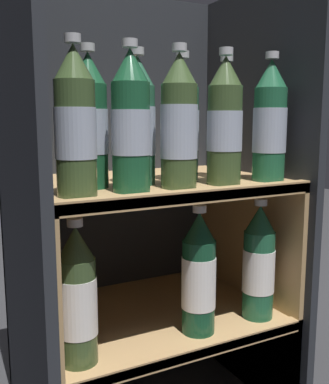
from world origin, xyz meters
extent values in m
cube|color=#23262B|center=(0.00, 0.40, 0.49)|extent=(0.57, 0.02, 0.98)
cube|color=#23262B|center=(-0.28, 0.20, 0.49)|extent=(0.02, 0.43, 0.98)
cube|color=#23262B|center=(0.28, 0.20, 0.49)|extent=(0.02, 0.43, 0.98)
cube|color=tan|center=(0.00, 0.20, 0.23)|extent=(0.53, 0.39, 0.02)
cube|color=tan|center=(0.00, 0.01, 0.23)|extent=(0.53, 0.02, 0.03)
cube|color=tan|center=(0.26, 0.20, 0.11)|extent=(0.01, 0.39, 0.22)
cube|color=tan|center=(0.00, 0.20, 0.54)|extent=(0.53, 0.39, 0.02)
cube|color=tan|center=(0.00, 0.01, 0.54)|extent=(0.53, 0.02, 0.03)
cube|color=tan|center=(-0.26, 0.20, 0.26)|extent=(0.01, 0.39, 0.53)
cube|color=tan|center=(0.26, 0.20, 0.26)|extent=(0.01, 0.39, 0.53)
cylinder|color=#384C28|center=(-0.20, 0.07, 0.64)|extent=(0.07, 0.07, 0.19)
cylinder|color=#9EA8BC|center=(-0.20, 0.07, 0.65)|extent=(0.07, 0.07, 0.08)
cone|color=#384C28|center=(-0.20, 0.07, 0.77)|extent=(0.06, 0.06, 0.06)
cylinder|color=#B7B7BC|center=(-0.20, 0.07, 0.80)|extent=(0.03, 0.03, 0.01)
cylinder|color=#194C2D|center=(-0.10, 0.07, 0.64)|extent=(0.07, 0.07, 0.19)
cylinder|color=#9EA8BC|center=(-0.10, 0.07, 0.65)|extent=(0.07, 0.07, 0.08)
cone|color=#194C2D|center=(-0.10, 0.07, 0.77)|extent=(0.06, 0.06, 0.06)
cylinder|color=#B7B7BC|center=(-0.10, 0.07, 0.80)|extent=(0.03, 0.03, 0.01)
cylinder|color=#384C28|center=(-0.01, 0.07, 0.64)|extent=(0.07, 0.07, 0.19)
cylinder|color=#9EA8BC|center=(-0.01, 0.07, 0.65)|extent=(0.07, 0.07, 0.10)
cone|color=#384C28|center=(-0.01, 0.07, 0.77)|extent=(0.06, 0.06, 0.06)
cylinder|color=#B7B7BC|center=(-0.01, 0.07, 0.80)|extent=(0.03, 0.03, 0.01)
cylinder|color=#384C28|center=(0.10, 0.07, 0.64)|extent=(0.07, 0.07, 0.19)
cylinder|color=#9EA8BC|center=(0.10, 0.07, 0.65)|extent=(0.07, 0.07, 0.08)
cone|color=#384C28|center=(0.10, 0.07, 0.77)|extent=(0.06, 0.06, 0.06)
cylinder|color=#B7B7BC|center=(0.10, 0.07, 0.80)|extent=(0.03, 0.03, 0.01)
cylinder|color=#1E5638|center=(0.21, 0.07, 0.64)|extent=(0.07, 0.07, 0.19)
cylinder|color=#9EA8BC|center=(0.21, 0.07, 0.65)|extent=(0.07, 0.07, 0.09)
cone|color=#1E5638|center=(0.21, 0.07, 0.77)|extent=(0.06, 0.06, 0.06)
cylinder|color=#B7B7BC|center=(0.21, 0.07, 0.80)|extent=(0.03, 0.03, 0.01)
cylinder|color=#194C2D|center=(-0.15, 0.14, 0.64)|extent=(0.07, 0.07, 0.19)
cylinder|color=#9EA8BC|center=(-0.15, 0.14, 0.65)|extent=(0.07, 0.07, 0.08)
cone|color=#194C2D|center=(-0.15, 0.14, 0.77)|extent=(0.06, 0.06, 0.06)
cylinder|color=#B7B7BC|center=(-0.15, 0.14, 0.80)|extent=(0.03, 0.03, 0.01)
cylinder|color=#285B42|center=(-0.06, 0.14, 0.64)|extent=(0.07, 0.07, 0.19)
cylinder|color=#9EA8BC|center=(-0.06, 0.14, 0.65)|extent=(0.07, 0.07, 0.09)
cone|color=#285B42|center=(-0.06, 0.14, 0.77)|extent=(0.06, 0.06, 0.06)
cylinder|color=#B7B7BC|center=(-0.06, 0.14, 0.80)|extent=(0.03, 0.03, 0.01)
cylinder|color=#285B42|center=(0.04, 0.14, 0.64)|extent=(0.07, 0.07, 0.19)
cylinder|color=#9EA8BC|center=(0.04, 0.14, 0.65)|extent=(0.07, 0.07, 0.08)
cone|color=#285B42|center=(0.04, 0.14, 0.77)|extent=(0.06, 0.06, 0.06)
cylinder|color=#B7B7BC|center=(0.04, 0.14, 0.80)|extent=(0.03, 0.03, 0.01)
cylinder|color=#1E5638|center=(0.15, 0.14, 0.64)|extent=(0.07, 0.07, 0.19)
cylinder|color=#9EA8BC|center=(0.15, 0.14, 0.65)|extent=(0.07, 0.07, 0.09)
cone|color=#1E5638|center=(0.15, 0.14, 0.77)|extent=(0.06, 0.06, 0.06)
cylinder|color=#B7B7BC|center=(0.15, 0.14, 0.80)|extent=(0.03, 0.03, 0.01)
cylinder|color=#384C28|center=(-0.21, 0.07, 0.34)|extent=(0.07, 0.07, 0.19)
cylinder|color=white|center=(-0.21, 0.07, 0.35)|extent=(0.07, 0.07, 0.10)
cone|color=#384C28|center=(-0.21, 0.07, 0.46)|extent=(0.06, 0.06, 0.06)
cylinder|color=#B7B7BC|center=(-0.21, 0.07, 0.50)|extent=(0.03, 0.03, 0.01)
cylinder|color=#144228|center=(0.04, 0.07, 0.34)|extent=(0.07, 0.07, 0.19)
cylinder|color=white|center=(0.04, 0.07, 0.35)|extent=(0.07, 0.07, 0.11)
cone|color=#144228|center=(0.04, 0.07, 0.46)|extent=(0.06, 0.06, 0.06)
cylinder|color=#B7B7BC|center=(0.04, 0.07, 0.50)|extent=(0.03, 0.03, 0.01)
cylinder|color=#1E5638|center=(0.19, 0.07, 0.34)|extent=(0.07, 0.07, 0.19)
cylinder|color=white|center=(0.19, 0.07, 0.35)|extent=(0.07, 0.07, 0.09)
cone|color=#1E5638|center=(0.19, 0.07, 0.46)|extent=(0.06, 0.06, 0.06)
cylinder|color=#B7B7BC|center=(0.19, 0.07, 0.50)|extent=(0.03, 0.03, 0.01)
camera|label=1|loc=(-0.42, -0.67, 0.67)|focal=42.00mm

